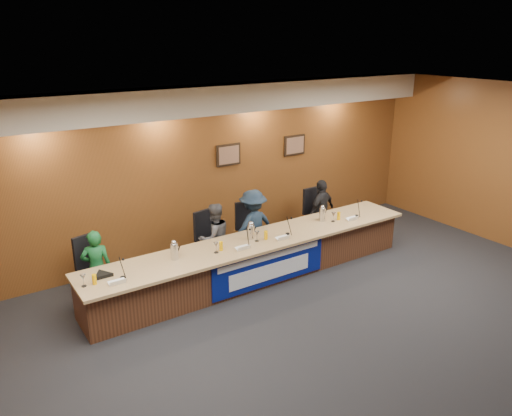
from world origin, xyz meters
The scene contains 39 objects.
floor centered at (0.00, 0.00, 0.00)m, with size 10.00×10.00×0.00m, color black.
ceiling centered at (0.00, 0.00, 3.20)m, with size 10.00×8.00×0.04m, color silver.
wall_back centered at (0.00, 4.00, 1.60)m, with size 10.00×0.04×3.20m, color brown.
soffit centered at (0.00, 3.75, 2.95)m, with size 10.00×0.50×0.50m, color beige.
dais_body centered at (0.00, 2.40, 0.35)m, with size 6.00×0.80×0.70m, color #4B2918.
dais_top centered at (0.00, 2.35, 0.72)m, with size 6.10×0.95×0.05m, color tan.
banner centered at (0.00, 1.99, 0.38)m, with size 2.20×0.02×0.65m, color navy.
banner_text_upper centered at (0.00, 1.97, 0.58)m, with size 2.00×0.01×0.10m, color silver.
banner_text_lower centered at (0.00, 1.97, 0.30)m, with size 1.60×0.01×0.28m, color silver.
wall_photo_left centered at (0.40, 3.97, 1.85)m, with size 0.52×0.04×0.42m, color black.
wall_photo_right centered at (2.00, 3.97, 1.85)m, with size 0.52×0.04×0.42m, color black.
panelist_a centered at (-2.54, 3.04, 0.62)m, with size 0.45×0.30×1.24m, color #135526.
panelist_b centered at (-0.46, 3.04, 0.64)m, with size 0.62×0.48×1.28m, color #444448.
panelist_c centered at (0.36, 3.04, 0.69)m, with size 0.89×0.51×1.39m, color #172739.
panelist_d centered at (2.01, 3.04, 0.66)m, with size 0.77×0.32×1.32m, color black.
office_chair_a centered at (-2.54, 3.14, 0.48)m, with size 0.48×0.48×0.08m, color black.
office_chair_b centered at (-0.46, 3.14, 0.48)m, with size 0.48×0.48×0.08m, color black.
office_chair_c centered at (0.36, 3.14, 0.48)m, with size 0.48×0.48×0.08m, color black.
office_chair_d centered at (2.01, 3.14, 0.48)m, with size 0.48×0.48×0.08m, color black.
nameplate_a centered at (-2.52, 2.08, 0.80)m, with size 0.24×0.06×0.09m, color white.
microphone_a centered at (-2.39, 2.24, 0.76)m, with size 0.07×0.07×0.02m, color black.
juice_glass_a centered at (-2.78, 2.27, 0.82)m, with size 0.06×0.06×0.15m, color #FEB800.
water_glass_a centered at (-2.92, 2.30, 0.84)m, with size 0.08×0.08×0.18m, color silver.
nameplate_b centered at (-0.43, 2.11, 0.80)m, with size 0.24×0.06×0.09m, color white.
microphone_b centered at (-0.31, 2.22, 0.76)m, with size 0.07×0.07×0.02m, color black.
juice_glass_b centered at (-0.74, 2.31, 0.82)m, with size 0.06×0.06×0.15m, color #FEB800.
water_glass_b centered at (-0.85, 2.27, 0.84)m, with size 0.08×0.08×0.18m, color silver.
nameplate_c centered at (0.36, 2.09, 0.80)m, with size 0.24×0.06×0.09m, color white.
microphone_c centered at (0.56, 2.26, 0.76)m, with size 0.07×0.07×0.02m, color black.
juice_glass_c centered at (0.12, 2.28, 0.82)m, with size 0.06×0.06×0.15m, color #FEB800.
water_glass_c centered at (-0.05, 2.30, 0.84)m, with size 0.08×0.08×0.18m, color silver.
nameplate_d centered at (2.00, 2.12, 0.80)m, with size 0.24×0.06×0.09m, color white.
microphone_d centered at (2.22, 2.26, 0.76)m, with size 0.07×0.07×0.02m, color black.
juice_glass_d centered at (1.79, 2.31, 0.82)m, with size 0.06×0.06×0.15m, color #FEB800.
water_glass_d centered at (1.64, 2.29, 0.84)m, with size 0.08×0.08×0.18m, color silver.
carafe_left centered at (-1.51, 2.41, 0.88)m, with size 0.12×0.12×0.26m, color silver.
carafe_mid centered at (-0.07, 2.45, 0.87)m, with size 0.13×0.13×0.24m, color silver.
carafe_right centered at (1.50, 2.44, 0.87)m, with size 0.12×0.12×0.24m, color silver.
speakerphone centered at (-2.62, 2.45, 0.78)m, with size 0.32×0.32×0.05m, color black.
Camera 1 is at (-4.33, -4.13, 4.04)m, focal length 35.00 mm.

